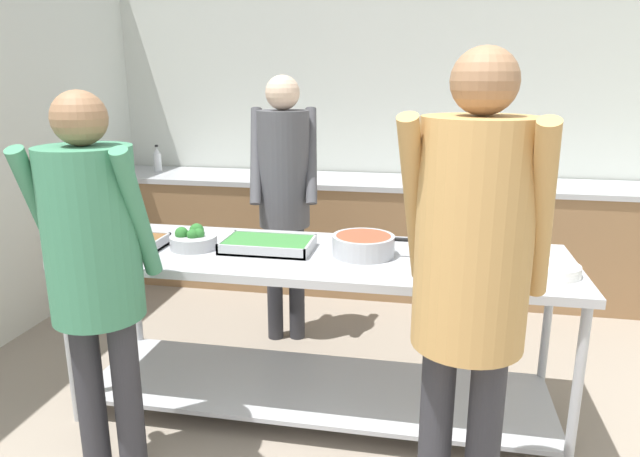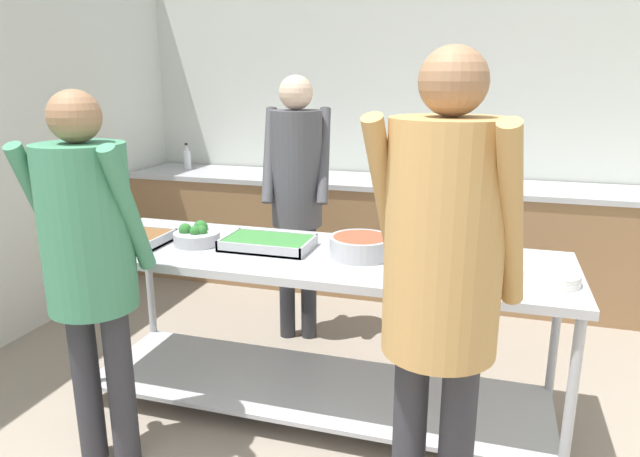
% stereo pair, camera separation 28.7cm
% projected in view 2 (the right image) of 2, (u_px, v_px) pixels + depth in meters
% --- Properties ---
extents(wall_rear, '(4.68, 0.06, 2.65)m').
position_uv_depth(wall_rear, '(408.00, 124.00, 4.71)').
color(wall_rear, silver).
rests_on(wall_rear, ground_plane).
extents(back_counter, '(4.52, 0.65, 0.91)m').
position_uv_depth(back_counter, '(397.00, 236.00, 4.59)').
color(back_counter, olive).
rests_on(back_counter, ground_plane).
extents(serving_counter, '(2.46, 0.77, 0.86)m').
position_uv_depth(serving_counter, '(314.00, 305.00, 2.88)').
color(serving_counter, '#ADAFB5').
rests_on(serving_counter, ground_plane).
extents(serving_tray_vegetables, '(0.42, 0.32, 0.05)m').
position_uv_depth(serving_tray_vegetables, '(126.00, 239.00, 2.97)').
color(serving_tray_vegetables, '#ADAFB5').
rests_on(serving_tray_vegetables, serving_counter).
extents(broccoli_bowl, '(0.24, 0.24, 0.12)m').
position_uv_depth(broccoli_bowl, '(197.00, 236.00, 2.95)').
color(broccoli_bowl, '#B2B2B7').
rests_on(broccoli_bowl, serving_counter).
extents(serving_tray_greens, '(0.45, 0.28, 0.05)m').
position_uv_depth(serving_tray_greens, '(268.00, 243.00, 2.88)').
color(serving_tray_greens, '#ADAFB5').
rests_on(serving_tray_greens, serving_counter).
extents(sauce_pan, '(0.44, 0.30, 0.10)m').
position_uv_depth(sauce_pan, '(361.00, 246.00, 2.74)').
color(sauce_pan, '#ADAFB5').
rests_on(sauce_pan, serving_counter).
extents(serving_tray_roast, '(0.44, 0.34, 0.05)m').
position_uv_depth(serving_tray_roast, '(461.00, 265.00, 2.56)').
color(serving_tray_roast, '#ADAFB5').
rests_on(serving_tray_roast, serving_counter).
extents(plate_stack, '(0.24, 0.24, 0.05)m').
position_uv_depth(plate_stack, '(551.00, 278.00, 2.40)').
color(plate_stack, white).
rests_on(plate_stack, serving_counter).
extents(guest_serving_left, '(0.49, 0.37, 1.66)m').
position_uv_depth(guest_serving_left, '(89.00, 247.00, 2.36)').
color(guest_serving_left, '#2D2D33').
rests_on(guest_serving_left, ground_plane).
extents(guest_serving_right, '(0.53, 0.43, 1.80)m').
position_uv_depth(guest_serving_right, '(442.00, 268.00, 1.83)').
color(guest_serving_right, '#2D2D33').
rests_on(guest_serving_right, ground_plane).
extents(cook_behind_counter, '(0.47, 0.40, 1.72)m').
position_uv_depth(cook_behind_counter, '(297.00, 180.00, 3.60)').
color(cook_behind_counter, '#2D2D33').
rests_on(cook_behind_counter, ground_plane).
extents(water_bottle, '(0.07, 0.07, 0.23)m').
position_uv_depth(water_bottle, '(187.00, 157.00, 5.01)').
color(water_bottle, silver).
rests_on(water_bottle, back_counter).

